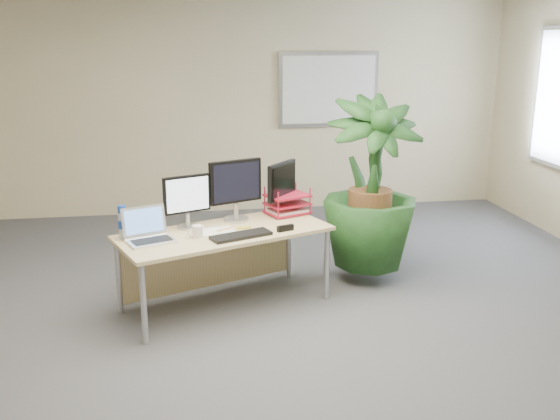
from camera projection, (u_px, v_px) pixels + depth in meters
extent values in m
plane|color=#48484D|center=(288.00, 358.00, 4.42)|extent=(8.00, 8.00, 0.00)
cube|color=#C1B289|center=(235.00, 107.00, 7.87)|extent=(7.00, 0.04, 2.70)
cube|color=#A8A8AD|center=(329.00, 90.00, 7.96)|extent=(1.30, 0.03, 0.95)
cube|color=silver|center=(329.00, 90.00, 7.95)|extent=(1.20, 0.01, 0.85)
cube|color=tan|center=(224.00, 233.00, 5.11)|extent=(1.87, 1.31, 0.03)
cube|color=tan|center=(209.00, 259.00, 5.48)|extent=(1.52, 0.62, 0.51)
cylinder|color=#ADADB2|center=(144.00, 305.00, 4.54)|extent=(0.05, 0.05, 0.63)
cylinder|color=#ADADB2|center=(327.00, 265.00, 5.34)|extent=(0.05, 0.05, 0.63)
cylinder|color=#ADADB2|center=(118.00, 277.00, 5.06)|extent=(0.05, 0.05, 0.63)
cylinder|color=#ADADB2|center=(289.00, 244.00, 5.86)|extent=(0.05, 0.05, 0.63)
imported|color=#173A15|center=(370.00, 202.00, 5.67)|extent=(0.93, 0.93, 1.50)
cylinder|color=#ADADB2|center=(188.00, 227.00, 5.19)|extent=(0.18, 0.18, 0.02)
cylinder|color=#ADADB2|center=(188.00, 220.00, 5.18)|extent=(0.04, 0.04, 0.11)
cube|color=black|center=(187.00, 194.00, 5.12)|extent=(0.39, 0.18, 0.31)
cube|color=silver|center=(188.00, 195.00, 5.10)|extent=(0.34, 0.14, 0.27)
cylinder|color=#ADADB2|center=(236.00, 219.00, 5.41)|extent=(0.22, 0.22, 0.02)
cylinder|color=#ADADB2|center=(236.00, 211.00, 5.39)|extent=(0.04, 0.04, 0.13)
cube|color=black|center=(235.00, 181.00, 5.32)|extent=(0.46, 0.22, 0.37)
cube|color=black|center=(237.00, 182.00, 5.30)|extent=(0.40, 0.16, 0.32)
cylinder|color=#ADADB2|center=(282.00, 213.00, 5.61)|extent=(0.19, 0.19, 0.02)
cylinder|color=#ADADB2|center=(282.00, 205.00, 5.60)|extent=(0.04, 0.04, 0.11)
cube|color=black|center=(282.00, 180.00, 5.53)|extent=(0.30, 0.35, 0.33)
cube|color=black|center=(284.00, 181.00, 5.52)|extent=(0.25, 0.30, 0.29)
cube|color=white|center=(151.00, 241.00, 4.83)|extent=(0.42, 0.36, 0.02)
cube|color=black|center=(152.00, 240.00, 4.82)|extent=(0.34, 0.26, 0.00)
cube|color=white|center=(144.00, 221.00, 4.92)|extent=(0.35, 0.19, 0.23)
cube|color=#578BE1|center=(144.00, 221.00, 4.91)|extent=(0.30, 0.15, 0.19)
cube|color=black|center=(241.00, 235.00, 4.95)|extent=(0.52, 0.33, 0.03)
cylinder|color=silver|center=(197.00, 231.00, 4.94)|extent=(0.09, 0.09, 0.10)
torus|color=silver|center=(191.00, 232.00, 4.93)|extent=(0.07, 0.04, 0.07)
cube|color=white|center=(216.00, 231.00, 5.08)|extent=(0.32, 0.27, 0.01)
cylinder|color=orange|center=(224.00, 230.00, 5.10)|extent=(0.12, 0.08, 0.01)
cylinder|color=yellow|center=(244.00, 228.00, 5.17)|extent=(0.12, 0.04, 0.02)
cylinder|color=silver|center=(123.00, 225.00, 4.91)|extent=(0.07, 0.07, 0.21)
cylinder|color=#173FAF|center=(122.00, 209.00, 4.87)|extent=(0.06, 0.06, 0.06)
cylinder|color=#173FAF|center=(123.00, 224.00, 4.91)|extent=(0.07, 0.07, 0.07)
cube|color=#A9142A|center=(287.00, 212.00, 5.61)|extent=(0.44, 0.39, 0.02)
cube|color=#A9142A|center=(287.00, 204.00, 5.59)|extent=(0.44, 0.39, 0.02)
cube|color=#A9142A|center=(287.00, 196.00, 5.57)|extent=(0.44, 0.39, 0.02)
cube|color=white|center=(287.00, 210.00, 5.60)|extent=(0.39, 0.35, 0.02)
cube|color=black|center=(285.00, 228.00, 5.11)|extent=(0.15, 0.09, 0.05)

